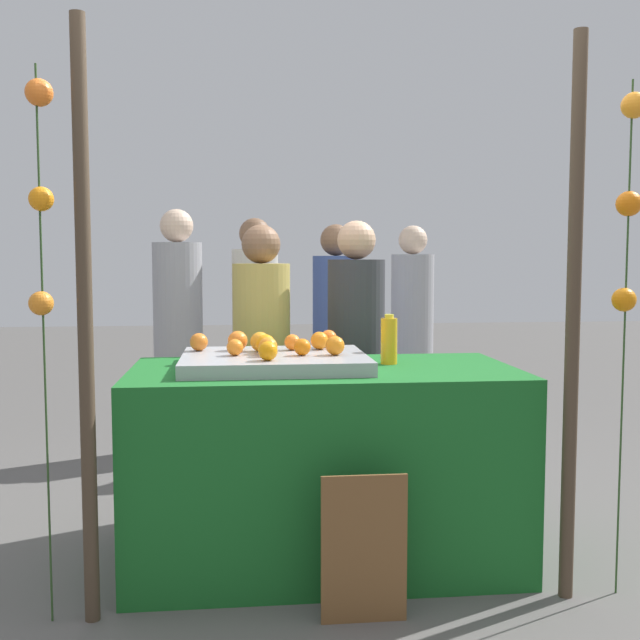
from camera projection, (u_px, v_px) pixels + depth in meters
name	position (u px, v px, depth m)	size (l,w,h in m)	color
ground_plane	(324.00, 559.00, 3.40)	(24.00, 24.00, 0.00)	#565451
stall_counter	(324.00, 464.00, 3.37)	(1.70, 0.87, 0.88)	#196023
orange_tray	(274.00, 361.00, 3.32)	(0.81, 0.65, 0.06)	#9EA0A5
orange_0	(265.00, 344.00, 3.34)	(0.09, 0.09, 0.09)	orange
orange_1	(292.00, 342.00, 3.47)	(0.07, 0.07, 0.07)	orange
orange_2	(260.00, 342.00, 3.42)	(0.09, 0.09, 0.09)	orange
orange_3	(268.00, 347.00, 3.26)	(0.08, 0.08, 0.08)	orange
orange_4	(320.00, 341.00, 3.50)	(0.08, 0.08, 0.08)	orange
orange_5	(329.00, 338.00, 3.60)	(0.08, 0.08, 0.08)	orange
orange_6	(238.00, 341.00, 3.46)	(0.09, 0.09, 0.09)	orange
orange_7	(302.00, 347.00, 3.28)	(0.07, 0.07, 0.07)	orange
orange_8	(235.00, 347.00, 3.27)	(0.07, 0.07, 0.07)	orange
orange_9	(335.00, 346.00, 3.29)	(0.08, 0.08, 0.08)	orange
orange_10	(268.00, 351.00, 3.11)	(0.08, 0.08, 0.08)	orange
orange_11	(199.00, 342.00, 3.44)	(0.08, 0.08, 0.08)	orange
juice_bottle	(389.00, 340.00, 3.44)	(0.08, 0.08, 0.23)	#EEA81A
chalkboard_sign	(364.00, 550.00, 2.80)	(0.32, 0.03, 0.57)	brown
vendor_left	(262.00, 377.00, 4.06)	(0.31, 0.31, 1.54)	tan
vendor_right	(356.00, 373.00, 4.15)	(0.31, 0.31, 1.56)	#333338
crowd_person_0	(336.00, 348.00, 5.17)	(0.32, 0.32, 1.59)	#384C8C
crowd_person_1	(255.00, 341.00, 5.42)	(0.33, 0.33, 1.64)	beige
crowd_person_2	(412.00, 339.00, 5.70)	(0.32, 0.32, 1.60)	#99999E
crowd_person_3	(178.00, 340.00, 5.22)	(0.34, 0.34, 1.70)	#99999E
canopy_post_left	(85.00, 326.00, 2.74)	(0.06, 0.06, 2.23)	#473828
canopy_post_right	(573.00, 321.00, 2.94)	(0.06, 0.06, 2.23)	#473828
garland_strand_left	(41.00, 196.00, 2.70)	(0.11, 0.10, 2.05)	#2D4C23
garland_strand_right	(629.00, 204.00, 2.93)	(0.11, 0.11, 2.05)	#2D4C23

